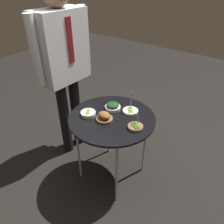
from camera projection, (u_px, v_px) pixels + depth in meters
The scene contains 8 objects.
ground_plane at pixel (112, 172), 2.16m from camera, with size 8.00×8.00×0.00m, color black.
serving_cart at pixel (112, 121), 1.81m from camera, with size 0.71×0.71×0.67m.
bowl_asparagus_back_right at pixel (135, 127), 1.66m from camera, with size 0.12×0.12×0.14m.
bowl_asparagus_back_left at pixel (88, 113), 1.81m from camera, with size 0.13×0.13×0.04m.
bowl_spinach_mid_left at pixel (113, 106), 1.88m from camera, with size 0.14×0.14×0.06m.
bowl_roast_far_rim at pixel (104, 117), 1.74m from camera, with size 0.13×0.13×0.07m.
bowl_asparagus_front_left at pixel (130, 111), 1.84m from camera, with size 0.13×0.13×0.18m.
waiter_figure at pixel (63, 56), 1.92m from camera, with size 0.61×0.23×1.65m.
Camera 1 is at (-1.16, -0.90, 1.69)m, focal length 35.00 mm.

